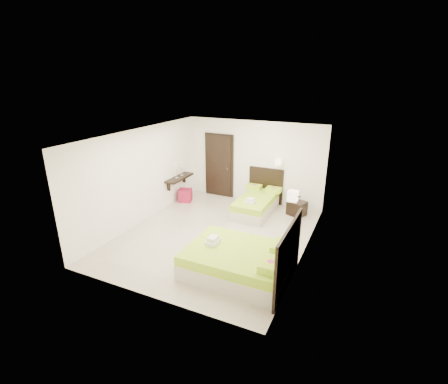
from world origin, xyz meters
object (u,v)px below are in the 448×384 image
at_px(bed_double, 242,261).
at_px(nightstand, 297,208).
at_px(bed_single, 257,203).
at_px(ottoman, 185,195).

relative_size(bed_double, nightstand, 4.43).
bearing_deg(nightstand, bed_single, -145.39).
xyz_separation_m(bed_single, bed_double, (0.83, -3.25, 0.03)).
bearing_deg(ottoman, nightstand, 7.04).
bearing_deg(nightstand, ottoman, -150.52).
relative_size(nightstand, ottoman, 1.19).
bearing_deg(bed_single, ottoman, -175.47).
bearing_deg(bed_double, ottoman, 136.61).
xyz_separation_m(nightstand, ottoman, (-3.56, -0.44, -0.01)).
bearing_deg(bed_single, bed_double, -75.70).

